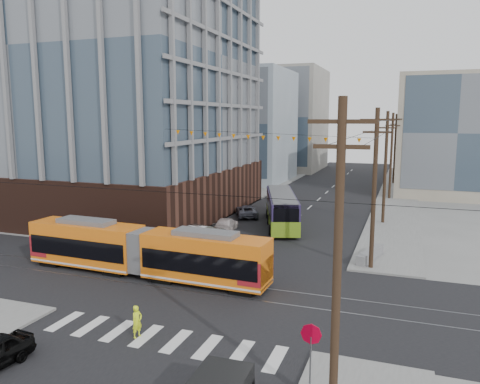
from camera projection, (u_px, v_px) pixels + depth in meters
The scene contains 16 objects.
ground at pixel (189, 314), 24.86m from camera, with size 160.00×160.00×0.00m, color slate.
office_building at pixel (98, 82), 51.37m from camera, with size 30.00×25.00×28.60m, color #381E16.
bg_bldg_nw_near at pixel (234, 126), 77.47m from camera, with size 18.00×16.00×18.00m, color #8C99A5.
bg_bldg_ne_near at pixel (453, 136), 62.85m from camera, with size 14.00×14.00×16.00m, color gray.
bg_bldg_nw_far at pixel (282, 120), 94.89m from camera, with size 16.00×18.00×20.00m, color gray.
bg_bldg_ne_far at pixel (455, 138), 80.92m from camera, with size 16.00×16.00×14.00m, color #8C99A5.
utility_pole_near at pixel (337, 264), 15.58m from camera, with size 0.30×0.30×11.00m, color black.
utility_pole_far at pixel (395, 149), 73.19m from camera, with size 0.30×0.30×11.00m, color black.
streetcar at pixel (143, 251), 30.71m from camera, with size 17.22×2.42×3.32m, color orange, non-canonical shape.
city_bus at pixel (282, 209), 45.09m from camera, with size 2.51×11.59×3.28m, color #2A1F48, non-canonical shape.
parked_car_silver at pixel (202, 234), 38.96m from camera, with size 1.65×4.72×1.56m, color #BABABA.
parked_car_white at pixel (226, 225), 42.90m from camera, with size 1.76×4.34×1.26m, color silver.
parked_car_grey at pixel (247, 211), 49.31m from camera, with size 2.07×4.49×1.25m, color #535565.
pedestrian at pixel (137, 322), 22.12m from camera, with size 0.57×0.38×1.57m, color #E6FF1E.
stop_sign at pixel (310, 362), 17.40m from camera, with size 0.80×0.80×2.65m, color #B3001F, non-canonical shape.
jersey_barrier at pixel (370, 255), 34.08m from camera, with size 0.94×4.16×0.83m, color #57575E.
Camera 1 is at (10.53, -21.23, 10.30)m, focal length 35.00 mm.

